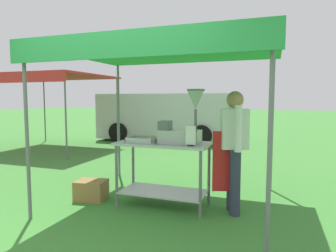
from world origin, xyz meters
name	(u,v)px	position (x,y,z in m)	size (l,w,h in m)	color
ground_plane	(212,151)	(0.00, 6.00, 0.00)	(70.00, 70.00, 0.00)	#3D7F33
stall_canopy	(166,54)	(0.24, 1.35, 2.13)	(3.03, 2.50, 2.21)	slate
donut_cart	(163,161)	(0.24, 1.25, 0.64)	(1.29, 0.62, 0.91)	#B7B7BC
donut_tray	(143,140)	(-0.04, 1.19, 0.93)	(0.41, 0.32, 0.07)	#B7B7BC
donut_fryer	(183,125)	(0.53, 1.25, 1.16)	(0.62, 0.28, 0.73)	#B7B7BC
menu_sign	(191,137)	(0.68, 1.06, 1.02)	(0.13, 0.05, 0.26)	black
vendor	(234,145)	(1.19, 1.33, 0.90)	(0.46, 0.53, 1.61)	#2D3347
supply_crate	(91,190)	(-0.87, 1.13, 0.15)	(0.48, 0.39, 0.29)	olive
van_silver	(167,116)	(-2.02, 7.64, 0.88)	(4.84, 2.15, 1.69)	#BCBCC1
neighbour_tent	(51,78)	(-4.59, 4.65, 2.14)	(3.14, 2.75, 2.21)	slate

